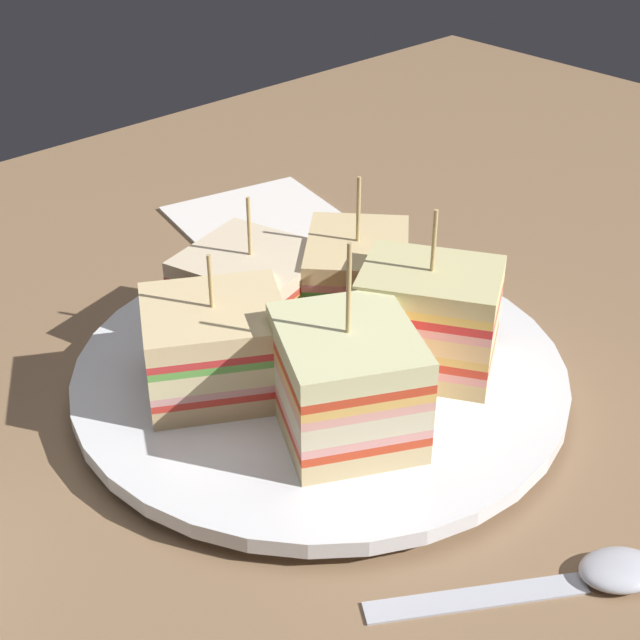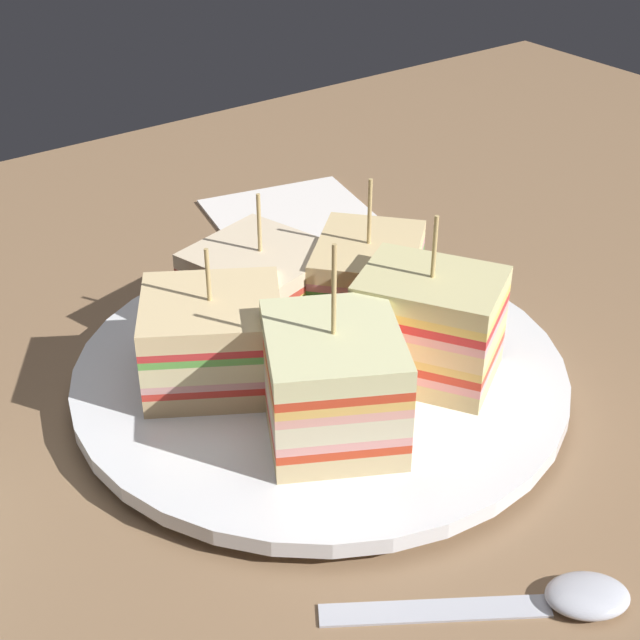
% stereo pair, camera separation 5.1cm
% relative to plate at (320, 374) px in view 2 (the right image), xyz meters
% --- Properties ---
extents(ground_plane, '(1.28, 0.89, 0.02)m').
position_rel_plate_xyz_m(ground_plane, '(0.00, 0.00, -0.02)').
color(ground_plane, '#8A6849').
extents(plate, '(0.28, 0.28, 0.02)m').
position_rel_plate_xyz_m(plate, '(0.00, 0.00, 0.00)').
color(plate, white).
rests_on(plate, ground_plane).
extents(sandwich_wedge_0, '(0.10, 0.09, 0.09)m').
position_rel_plate_xyz_m(sandwich_wedge_0, '(-0.05, -0.03, 0.03)').
color(sandwich_wedge_0, '#E1B37D').
rests_on(sandwich_wedge_0, plate).
extents(sandwich_wedge_1, '(0.09, 0.09, 0.08)m').
position_rel_plate_xyz_m(sandwich_wedge_1, '(0.00, -0.06, 0.03)').
color(sandwich_wedge_1, beige).
rests_on(sandwich_wedge_1, plate).
extents(sandwich_wedge_2, '(0.10, 0.10, 0.08)m').
position_rel_plate_xyz_m(sandwich_wedge_2, '(0.05, -0.02, 0.03)').
color(sandwich_wedge_2, '#DAB37C').
rests_on(sandwich_wedge_2, plate).
extents(sandwich_wedge_3, '(0.09, 0.10, 0.11)m').
position_rel_plate_xyz_m(sandwich_wedge_3, '(0.03, 0.05, 0.04)').
color(sandwich_wedge_3, '#DDC288').
rests_on(sandwich_wedge_3, plate).
extents(sandwich_wedge_4, '(0.09, 0.09, 0.10)m').
position_rel_plate_xyz_m(sandwich_wedge_4, '(-0.04, 0.04, 0.04)').
color(sandwich_wedge_4, '#D2BD7F').
rests_on(sandwich_wedge_4, plate).
extents(chip_pile, '(0.06, 0.06, 0.01)m').
position_rel_plate_xyz_m(chip_pile, '(-0.01, 0.02, 0.01)').
color(chip_pile, '#E7CB73').
rests_on(chip_pile, plate).
extents(spoon, '(0.12, 0.09, 0.01)m').
position_rel_plate_xyz_m(spoon, '(0.01, 0.19, -0.01)').
color(spoon, silver).
rests_on(spoon, ground_plane).
extents(napkin, '(0.15, 0.16, 0.01)m').
position_rel_plate_xyz_m(napkin, '(-0.11, -0.19, -0.01)').
color(napkin, white).
rests_on(napkin, ground_plane).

